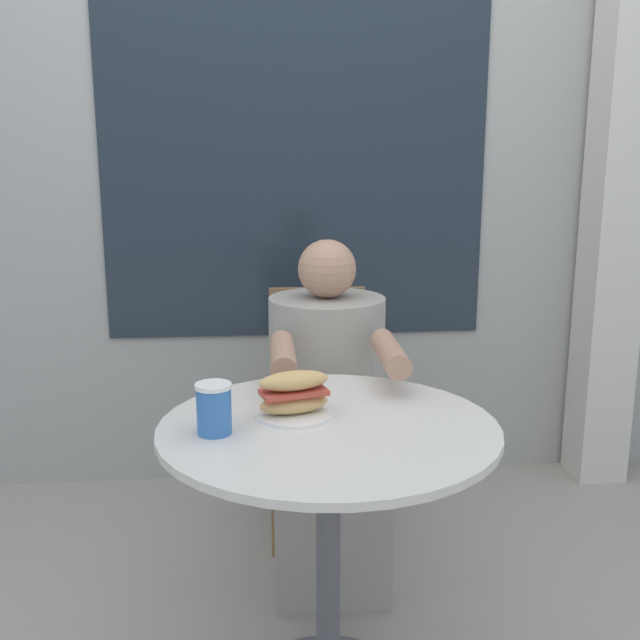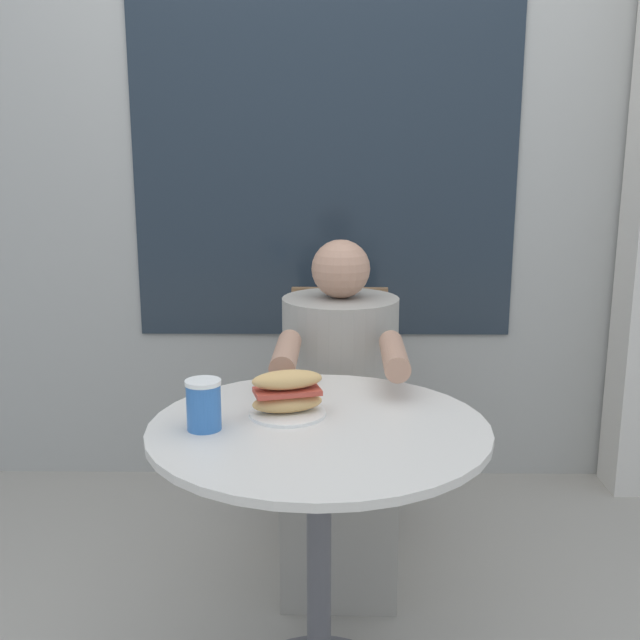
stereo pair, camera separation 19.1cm
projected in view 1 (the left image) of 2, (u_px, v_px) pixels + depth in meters
storefront_wall at (293, 139)px, 2.95m from camera, size 8.00×0.09×2.80m
lattice_pillar at (617, 191)px, 2.95m from camera, size 0.20×0.20×2.40m
cafe_table at (328, 499)px, 1.79m from camera, size 0.80×0.80×0.73m
diner_chair at (319, 386)px, 2.71m from camera, size 0.39×0.39×0.87m
seated_diner at (328, 436)px, 2.38m from camera, size 0.37×0.66×1.09m
sandwich_on_plate at (294, 396)px, 1.79m from camera, size 0.19×0.19×0.11m
drink_cup at (214, 408)px, 1.68m from camera, size 0.08×0.08×0.12m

